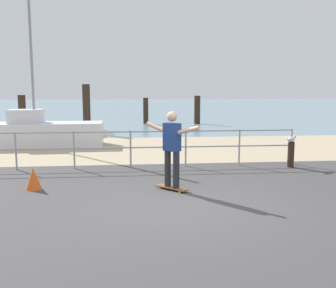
{
  "coord_description": "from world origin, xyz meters",
  "views": [
    {
      "loc": [
        -0.93,
        -7.28,
        2.27
      ],
      "look_at": [
        -0.0,
        2.0,
        0.9
      ],
      "focal_mm": 42.45,
      "sensor_mm": 36.0,
      "label": 1
    }
  ],
  "objects_px": {
    "sailboat": "(48,133)",
    "skateboarder": "(172,145)",
    "bollard_short": "(291,155)",
    "seagull": "(292,139)",
    "traffic_cone": "(33,179)",
    "skateboard": "(172,188)"
  },
  "relations": [
    {
      "from": "bollard_short",
      "to": "traffic_cone",
      "type": "distance_m",
      "value": 6.81
    },
    {
      "from": "sailboat",
      "to": "skateboarder",
      "type": "bearing_deg",
      "value": -59.91
    },
    {
      "from": "bollard_short",
      "to": "traffic_cone",
      "type": "xyz_separation_m",
      "value": [
        -6.57,
        -1.76,
        -0.12
      ]
    },
    {
      "from": "seagull",
      "to": "traffic_cone",
      "type": "bearing_deg",
      "value": -164.93
    },
    {
      "from": "skateboarder",
      "to": "traffic_cone",
      "type": "bearing_deg",
      "value": 173.39
    },
    {
      "from": "skateboard",
      "to": "skateboarder",
      "type": "bearing_deg",
      "value": -88.21
    },
    {
      "from": "seagull",
      "to": "skateboard",
      "type": "bearing_deg",
      "value": -149.3
    },
    {
      "from": "bollard_short",
      "to": "traffic_cone",
      "type": "relative_size",
      "value": 1.46
    },
    {
      "from": "skateboard",
      "to": "bollard_short",
      "type": "relative_size",
      "value": 0.97
    },
    {
      "from": "sailboat",
      "to": "bollard_short",
      "type": "bearing_deg",
      "value": -32.14
    },
    {
      "from": "bollard_short",
      "to": "seagull",
      "type": "relative_size",
      "value": 1.85
    },
    {
      "from": "skateboard",
      "to": "seagull",
      "type": "height_order",
      "value": "seagull"
    },
    {
      "from": "skateboarder",
      "to": "bollard_short",
      "type": "relative_size",
      "value": 2.26
    },
    {
      "from": "sailboat",
      "to": "traffic_cone",
      "type": "height_order",
      "value": "sailboat"
    },
    {
      "from": "sailboat",
      "to": "skateboarder",
      "type": "height_order",
      "value": "sailboat"
    },
    {
      "from": "sailboat",
      "to": "skateboard",
      "type": "bearing_deg",
      "value": -59.91
    },
    {
      "from": "sailboat",
      "to": "traffic_cone",
      "type": "distance_m",
      "value": 6.57
    },
    {
      "from": "bollard_short",
      "to": "seagull",
      "type": "height_order",
      "value": "seagull"
    },
    {
      "from": "seagull",
      "to": "traffic_cone",
      "type": "xyz_separation_m",
      "value": [
        -6.59,
        -1.77,
        -0.56
      ]
    },
    {
      "from": "sailboat",
      "to": "skateboarder",
      "type": "distance_m",
      "value": 7.92
    },
    {
      "from": "bollard_short",
      "to": "seagull",
      "type": "distance_m",
      "value": 0.44
    },
    {
      "from": "sailboat",
      "to": "bollard_short",
      "type": "relative_size",
      "value": 8.0
    }
  ]
}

